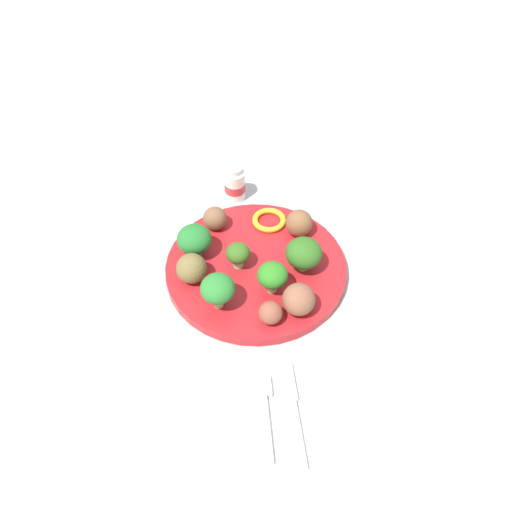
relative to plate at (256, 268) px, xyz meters
name	(u,v)px	position (x,y,z in m)	size (l,w,h in m)	color
ground_plane	(256,272)	(0.00, 0.00, -0.01)	(4.00, 4.00, 0.00)	#B2B2AD
plate	(256,268)	(0.00, 0.00, 0.00)	(0.28, 0.28, 0.02)	red
broccoli_floret_back_left	(194,240)	(0.03, 0.09, 0.04)	(0.05, 0.05, 0.05)	#91BA71
broccoli_floret_mid_right	(273,276)	(-0.05, -0.02, 0.04)	(0.05, 0.05, 0.05)	#90CA76
broccoli_floret_mid_left	(304,253)	(-0.01, -0.07, 0.04)	(0.06, 0.06, 0.06)	#9EB96A
broccoli_floret_front_right	(218,289)	(-0.08, 0.06, 0.04)	(0.05, 0.05, 0.06)	#95C073
broccoli_floret_back_right	(238,252)	(0.00, 0.03, 0.03)	(0.04, 0.04, 0.04)	#91C283
meatball_back_right	(299,299)	(-0.09, -0.06, 0.03)	(0.05, 0.05, 0.05)	brown
meatball_front_left	(299,223)	(0.07, -0.07, 0.03)	(0.04, 0.04, 0.04)	brown
meatball_near_rim	(215,218)	(0.09, 0.06, 0.03)	(0.04, 0.04, 0.04)	brown
meatball_center	(270,313)	(-0.11, -0.02, 0.03)	(0.03, 0.03, 0.03)	brown
meatball_mid_left	(192,268)	(-0.02, 0.10, 0.03)	(0.05, 0.05, 0.05)	brown
pepper_ring_back_left	(269,220)	(0.09, -0.03, 0.01)	(0.06, 0.06, 0.01)	yellow
napkin	(279,417)	(-0.25, -0.02, -0.01)	(0.17, 0.12, 0.01)	white
fork	(265,412)	(-0.24, 0.00, 0.00)	(0.12, 0.02, 0.01)	silver
knife	(293,408)	(-0.24, -0.04, 0.00)	(0.15, 0.02, 0.01)	silver
yogurt_bottle	(235,185)	(0.18, 0.03, 0.02)	(0.04, 0.04, 0.07)	white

